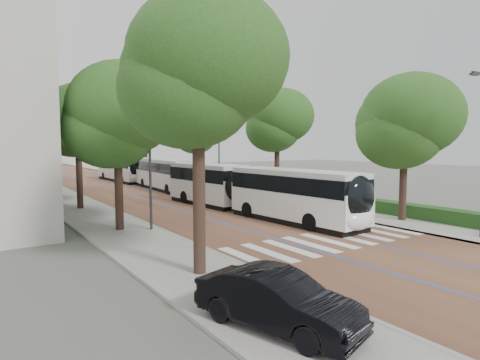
{
  "coord_description": "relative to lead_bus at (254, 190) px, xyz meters",
  "views": [
    {
      "loc": [
        -14.26,
        -12.41,
        4.69
      ],
      "look_at": [
        0.56,
        9.18,
        2.4
      ],
      "focal_mm": 30.0,
      "sensor_mm": 36.0,
      "label": 1
    }
  ],
  "objects": [
    {
      "name": "ground",
      "position": [
        -1.83,
        -9.36,
        -1.63
      ],
      "size": [
        160.0,
        160.0,
        0.0
      ],
      "primitive_type": "plane",
      "color": "#51544C",
      "rests_on": "ground"
    },
    {
      "name": "road",
      "position": [
        -1.83,
        30.64,
        -1.62
      ],
      "size": [
        11.0,
        140.0,
        0.02
      ],
      "primitive_type": "cube",
      "color": "brown",
      "rests_on": "ground"
    },
    {
      "name": "sidewalk_left",
      "position": [
        -9.33,
        30.64,
        -1.57
      ],
      "size": [
        4.0,
        140.0,
        0.12
      ],
      "primitive_type": "cube",
      "color": "gray",
      "rests_on": "ground"
    },
    {
      "name": "sidewalk_right",
      "position": [
        5.67,
        30.64,
        -1.57
      ],
      "size": [
        4.0,
        140.0,
        0.12
      ],
      "primitive_type": "cube",
      "color": "gray",
      "rests_on": "ground"
    },
    {
      "name": "kerb_left",
      "position": [
        -7.43,
        30.64,
        -1.57
      ],
      "size": [
        0.2,
        140.0,
        0.14
      ],
      "primitive_type": "cube",
      "color": "gray",
      "rests_on": "ground"
    },
    {
      "name": "kerb_right",
      "position": [
        3.77,
        30.64,
        -1.57
      ],
      "size": [
        0.2,
        140.0,
        0.14
      ],
      "primitive_type": "cube",
      "color": "gray",
      "rests_on": "ground"
    },
    {
      "name": "zebra_crossing",
      "position": [
        -1.63,
        -8.36,
        -1.6
      ],
      "size": [
        10.55,
        3.6,
        0.01
      ],
      "color": "silver",
      "rests_on": "ground"
    },
    {
      "name": "lane_line_left",
      "position": [
        -3.43,
        30.64,
        -1.6
      ],
      "size": [
        0.12,
        126.0,
        0.01
      ],
      "primitive_type": "cube",
      "color": "blue",
      "rests_on": "road"
    },
    {
      "name": "lane_line_right",
      "position": [
        -0.23,
        30.64,
        -1.6
      ],
      "size": [
        0.12,
        126.0,
        0.01
      ],
      "primitive_type": "cube",
      "color": "blue",
      "rests_on": "road"
    },
    {
      "name": "hedge",
      "position": [
        7.27,
        -9.36,
        -1.11
      ],
      "size": [
        1.2,
        14.0,
        0.8
      ],
      "primitive_type": "cube",
      "color": "#143B14",
      "rests_on": "sidewalk_right"
    },
    {
      "name": "streetlight_far",
      "position": [
        4.79,
        12.64,
        3.19
      ],
      "size": [
        1.82,
        0.2,
        8.0
      ],
      "color": "#2F2F31",
      "rests_on": "sidewalk_right"
    },
    {
      "name": "lamp_post_left",
      "position": [
        -7.93,
        -1.36,
        2.49
      ],
      "size": [
        0.14,
        0.14,
        8.0
      ],
      "primitive_type": "cylinder",
      "color": "#2F2F31",
      "rests_on": "sidewalk_left"
    },
    {
      "name": "trees_left",
      "position": [
        -9.33,
        14.69,
        4.89
      ],
      "size": [
        6.13,
        60.53,
        9.43
      ],
      "color": "black",
      "rests_on": "ground"
    },
    {
      "name": "trees_right",
      "position": [
        5.87,
        11.76,
        4.63
      ],
      "size": [
        5.98,
        47.77,
        8.91
      ],
      "color": "black",
      "rests_on": "ground"
    },
    {
      "name": "lead_bus",
      "position": [
        0.0,
        0.0,
        0.0
      ],
      "size": [
        3.71,
        18.52,
        3.2
      ],
      "rotation": [
        0.0,
        0.0,
        0.07
      ],
      "color": "black",
      "rests_on": "ground"
    },
    {
      "name": "bus_queued_0",
      "position": [
        1.03,
        16.55,
        -0.0
      ],
      "size": [
        3.17,
        12.51,
        3.2
      ],
      "rotation": [
        0.0,
        0.0,
        -0.05
      ],
      "color": "white",
      "rests_on": "ground"
    },
    {
      "name": "bus_queued_1",
      "position": [
        0.66,
        29.46,
        -0.0
      ],
      "size": [
        2.82,
        12.45,
        3.2
      ],
      "rotation": [
        0.0,
        0.0,
        0.02
      ],
      "color": "white",
      "rests_on": "ground"
    },
    {
      "name": "parked_car",
      "position": [
        -9.85,
        -14.31,
        -0.79
      ],
      "size": [
        2.69,
        4.62,
        1.44
      ],
      "primitive_type": "imported",
      "rotation": [
        0.0,
        0.0,
        0.29
      ],
      "color": "black",
      "rests_on": "sidewalk_left"
    }
  ]
}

